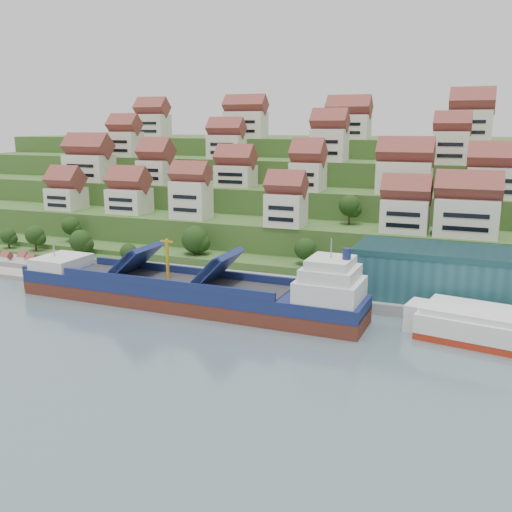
% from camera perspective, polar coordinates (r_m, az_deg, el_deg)
% --- Properties ---
extents(ground, '(300.00, 300.00, 0.00)m').
position_cam_1_polar(ground, '(112.65, -2.81, -5.45)').
color(ground, slate).
rests_on(ground, ground).
extents(quay, '(180.00, 14.00, 2.20)m').
position_cam_1_polar(quay, '(119.88, 8.95, -3.89)').
color(quay, gray).
rests_on(quay, ground).
extents(pebble_beach, '(45.00, 20.00, 1.00)m').
position_cam_1_polar(pebble_beach, '(153.80, -20.95, -1.07)').
color(pebble_beach, gray).
rests_on(pebble_beach, ground).
extents(hillside, '(260.00, 128.00, 31.00)m').
position_cam_1_polar(hillside, '(207.10, 9.13, 5.91)').
color(hillside, '#2D4C1E').
rests_on(hillside, ground).
extents(hillside_village, '(157.36, 62.48, 28.99)m').
position_cam_1_polar(hillside_village, '(163.74, 6.55, 9.02)').
color(hillside_village, silver).
rests_on(hillside_village, ground).
extents(hillside_trees, '(141.99, 62.40, 30.06)m').
position_cam_1_polar(hillside_trees, '(149.71, 1.19, 5.15)').
color(hillside_trees, '#1E3D14').
rests_on(hillside_trees, ground).
extents(flagpole, '(1.28, 0.16, 8.00)m').
position_cam_1_polar(flagpole, '(114.04, 7.57, -1.71)').
color(flagpole, gray).
rests_on(flagpole, quay).
extents(beach_huts, '(14.40, 3.70, 2.20)m').
position_cam_1_polar(beach_huts, '(153.91, -21.86, -0.53)').
color(beach_huts, white).
rests_on(beach_huts, pebble_beach).
extents(cargo_ship, '(72.98, 13.03, 16.06)m').
position_cam_1_polar(cargo_ship, '(113.78, -6.27, -3.68)').
color(cargo_ship, '#55241A').
rests_on(cargo_ship, ground).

